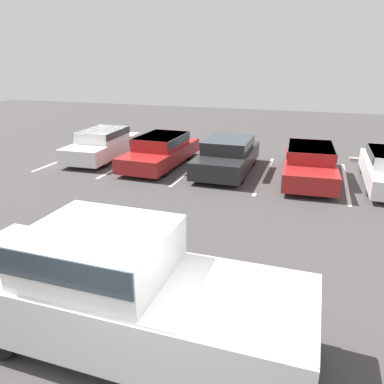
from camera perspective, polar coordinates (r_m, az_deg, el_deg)
The scene contains 11 objects.
stall_stripe_a at distance 17.92m, azimuth -17.99°, elevation 5.13°, with size 0.12×5.05×0.01m, color white.
stall_stripe_b at distance 16.39m, azimuth -9.67°, elevation 4.52°, with size 0.12×5.05×0.01m, color white.
stall_stripe_c at distance 15.27m, azimuth 0.09°, elevation 3.69°, with size 0.12×5.05×0.01m, color white.
stall_stripe_d at distance 14.65m, azimuth 11.00°, elevation 2.64°, with size 0.12×5.05×0.01m, color white.
stall_stripe_e at distance 14.60m, azimuth 22.38°, elevation 1.43°, with size 0.12×5.05×0.01m, color white.
pickup_truck at distance 5.83m, azimuth -10.76°, elevation -14.60°, with size 5.63×1.96×1.92m.
parked_sedan_a at distance 17.10m, azimuth -13.45°, elevation 7.24°, with size 1.92×4.43×1.29m.
parked_sedan_b at distance 15.63m, azimuth -4.76°, elevation 6.50°, with size 1.89×4.72×1.24m.
parked_sedan_c at distance 14.71m, azimuth 5.43°, elevation 5.75°, with size 1.86×4.38×1.30m.
parked_sedan_d at distance 14.38m, azimuth 17.46°, elevation 4.46°, with size 2.02×4.86×1.22m.
wheel_stop_curb at distance 17.86m, azimuth 25.49°, elevation 4.34°, with size 1.67×0.20×0.14m, color #B7B2A8.
Camera 1 is at (1.72, -3.55, 4.19)m, focal length 35.00 mm.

